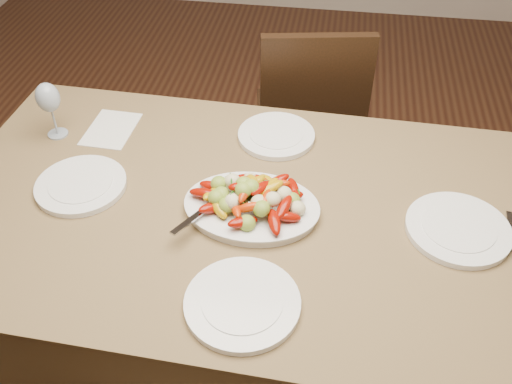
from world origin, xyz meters
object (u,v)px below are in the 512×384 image
Objects in this scene: wine_glass at (51,109)px; plate_far at (276,136)px; plate_near at (242,303)px; serving_platter at (252,209)px; plate_left at (81,185)px; plate_right at (458,229)px; dining_table at (256,292)px; chair_far at (307,117)px.

plate_far is at bearing 7.31° from wine_glass.
wine_glass is (-0.72, 0.59, 0.09)m from plate_near.
serving_platter is 0.52m from plate_left.
plate_right is at bearing -11.52° from wine_glass.
plate_near is (0.02, -0.34, 0.39)m from dining_table.
chair_far is 3.56× the size of plate_left.
plate_right is 0.63m from plate_near.
wine_glass is (-0.69, 0.27, 0.09)m from serving_platter.
plate_left is at bearing 177.15° from serving_platter.
chair_far is 1.12m from plate_left.
dining_table is at bearing -19.59° from wine_glass.
chair_far is 2.56× the size of serving_platter.
dining_table is 0.39m from serving_platter.
plate_far is 0.69m from plate_near.
serving_platter is 1.39× the size of plate_left.
serving_platter is at bearing -119.41° from dining_table.
dining_table is at bearing -92.40° from plate_far.
plate_far is (-0.07, -0.56, 0.29)m from chair_far.
plate_right and plate_near have the same top height.
plate_far is 0.73m from wine_glass.
wine_glass is at bearing 126.29° from plate_left.
plate_far is (0.01, 0.34, 0.39)m from dining_table.
plate_far is 1.23× the size of wine_glass.
plate_near is at bearing -32.74° from plate_left.
plate_far is at bearing 147.30° from plate_right.
plate_far is at bearing 72.48° from chair_far.
wine_glass reaches higher than chair_far.
plate_right reaches higher than dining_table.
plate_left is at bearing -53.71° from wine_glass.
serving_platter is 1.47× the size of plate_far.
wine_glass is at bearing 140.67° from plate_near.
plate_near reaches higher than dining_table.
plate_far reaches higher than dining_table.
serving_platter reaches higher than plate_left.
serving_platter is 0.75m from wine_glass.
chair_far is 3.38× the size of plate_near.
dining_table is at bearing 179.31° from plate_right.
chair_far is 3.35× the size of plate_right.
serving_platter is 0.33m from plate_near.
serving_platter is at bearing -93.83° from plate_far.
chair_far is at bearing 84.63° from dining_table.
chair_far is at bearing 84.13° from serving_platter.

